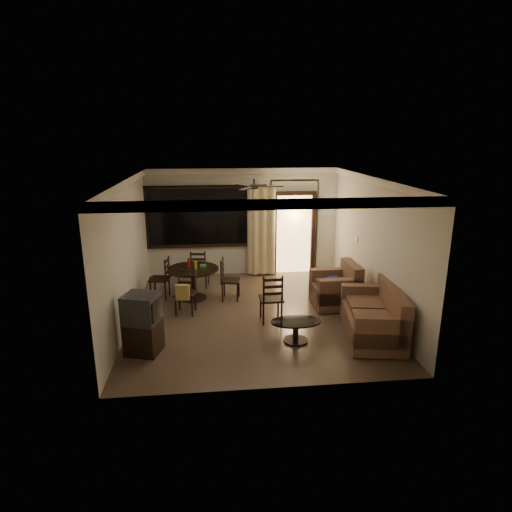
{
  "coord_description": "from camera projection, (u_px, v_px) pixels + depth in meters",
  "views": [
    {
      "loc": [
        -0.85,
        -8.24,
        3.61
      ],
      "look_at": [
        0.06,
        0.2,
        1.2
      ],
      "focal_mm": 30.0,
      "sensor_mm": 36.0,
      "label": 1
    }
  ],
  "objects": [
    {
      "name": "dining_chair_east",
      "position": [
        230.0,
        287.0,
        9.68
      ],
      "size": [
        0.48,
        0.48,
        0.95
      ],
      "rotation": [
        0.0,
        0.0,
        1.4
      ],
      "color": "black",
      "rests_on": "ground"
    },
    {
      "name": "dining_chair_south",
      "position": [
        185.0,
        300.0,
        8.9
      ],
      "size": [
        0.48,
        0.53,
        0.95
      ],
      "rotation": [
        0.0,
        0.0,
        -0.17
      ],
      "color": "black",
      "rests_on": "ground"
    },
    {
      "name": "ground",
      "position": [
        254.0,
        314.0,
        8.96
      ],
      "size": [
        5.5,
        5.5,
        0.0
      ],
      "primitive_type": "plane",
      "color": "#7F6651",
      "rests_on": "ground"
    },
    {
      "name": "dining_chair_north",
      "position": [
        200.0,
        276.0,
        10.48
      ],
      "size": [
        0.48,
        0.48,
        0.95
      ],
      "rotation": [
        0.0,
        0.0,
        2.97
      ],
      "color": "black",
      "rests_on": "ground"
    },
    {
      "name": "sofa",
      "position": [
        376.0,
        318.0,
        7.85
      ],
      "size": [
        1.21,
        1.88,
        0.94
      ],
      "rotation": [
        0.0,
        0.0,
        -0.17
      ],
      "color": "#4C2C23",
      "rests_on": "ground"
    },
    {
      "name": "dining_table",
      "position": [
        193.0,
        275.0,
        9.65
      ],
      "size": [
        1.15,
        1.15,
        0.94
      ],
      "rotation": [
        0.0,
        0.0,
        -0.17
      ],
      "color": "black",
      "rests_on": "ground"
    },
    {
      "name": "side_chair",
      "position": [
        271.0,
        307.0,
        8.52
      ],
      "size": [
        0.46,
        0.46,
        1.01
      ],
      "rotation": [
        0.0,
        0.0,
        3.17
      ],
      "color": "black",
      "rests_on": "ground"
    },
    {
      "name": "dining_chair_west",
      "position": [
        161.0,
        286.0,
        9.78
      ],
      "size": [
        0.48,
        0.48,
        0.95
      ],
      "rotation": [
        0.0,
        0.0,
        -1.74
      ],
      "color": "black",
      "rests_on": "ground"
    },
    {
      "name": "room_shell",
      "position": [
        271.0,
        212.0,
        10.22
      ],
      "size": [
        5.5,
        6.7,
        5.5
      ],
      "color": "beige",
      "rests_on": "ground"
    },
    {
      "name": "armchair",
      "position": [
        338.0,
        289.0,
        9.29
      ],
      "size": [
        0.95,
        0.95,
        0.94
      ],
      "rotation": [
        0.0,
        0.0,
        0.01
      ],
      "color": "#4C2C23",
      "rests_on": "ground"
    },
    {
      "name": "coffee_table",
      "position": [
        296.0,
        328.0,
        7.7
      ],
      "size": [
        0.91,
        0.55,
        0.4
      ],
      "rotation": [
        0.0,
        0.0,
        0.11
      ],
      "color": "black",
      "rests_on": "ground"
    },
    {
      "name": "tv_cabinet",
      "position": [
        143.0,
        324.0,
        7.24
      ],
      "size": [
        0.67,
        0.64,
        1.06
      ],
      "rotation": [
        0.0,
        0.0,
        -0.3
      ],
      "color": "black",
      "rests_on": "ground"
    }
  ]
}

